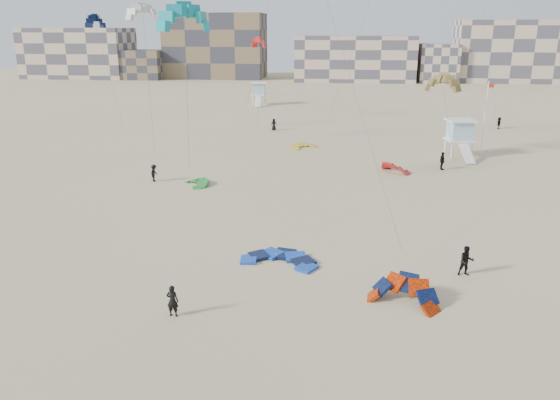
# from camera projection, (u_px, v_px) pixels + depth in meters

# --- Properties ---
(ground) EXTENTS (320.00, 320.00, 0.00)m
(ground) POSITION_uv_depth(u_px,v_px,m) (182.00, 293.00, 29.75)
(ground) COLOR #CAB387
(ground) RESTS_ON ground
(kite_ground_blue) EXTENTS (5.18, 5.35, 0.82)m
(kite_ground_blue) POSITION_uv_depth(u_px,v_px,m) (280.00, 262.00, 33.74)
(kite_ground_blue) COLOR blue
(kite_ground_blue) RESTS_ON ground
(kite_ground_orange) EXTENTS (4.73, 4.76, 3.62)m
(kite_ground_orange) POSITION_uv_depth(u_px,v_px,m) (403.00, 303.00, 28.69)
(kite_ground_orange) COLOR #FF3800
(kite_ground_orange) RESTS_ON ground
(kite_ground_green) EXTENTS (4.36, 4.30, 1.69)m
(kite_ground_green) POSITION_uv_depth(u_px,v_px,m) (197.00, 185.00, 50.44)
(kite_ground_green) COLOR green
(kite_ground_green) RESTS_ON ground
(kite_ground_red_far) EXTENTS (4.63, 4.61, 3.17)m
(kite_ground_red_far) POSITION_uv_depth(u_px,v_px,m) (395.00, 172.00, 54.85)
(kite_ground_red_far) COLOR red
(kite_ground_red_far) RESTS_ON ground
(kite_ground_yellow) EXTENTS (5.01, 5.03, 1.31)m
(kite_ground_yellow) POSITION_uv_depth(u_px,v_px,m) (303.00, 148.00, 66.21)
(kite_ground_yellow) COLOR yellow
(kite_ground_yellow) RESTS_ON ground
(kitesurfer_main) EXTENTS (0.62, 0.42, 1.67)m
(kitesurfer_main) POSITION_uv_depth(u_px,v_px,m) (173.00, 301.00, 27.16)
(kitesurfer_main) COLOR black
(kitesurfer_main) RESTS_ON ground
(kitesurfer_b) EXTENTS (0.95, 0.78, 1.81)m
(kitesurfer_b) POSITION_uv_depth(u_px,v_px,m) (466.00, 261.00, 31.63)
(kitesurfer_b) COLOR black
(kitesurfer_b) RESTS_ON ground
(kitesurfer_c) EXTENTS (0.69, 1.10, 1.62)m
(kitesurfer_c) POSITION_uv_depth(u_px,v_px,m) (154.00, 173.00, 51.31)
(kitesurfer_c) COLOR black
(kitesurfer_c) RESTS_ON ground
(kitesurfer_d) EXTENTS (0.65, 1.15, 1.85)m
(kitesurfer_d) POSITION_uv_depth(u_px,v_px,m) (442.00, 161.00, 55.50)
(kitesurfer_d) COLOR black
(kitesurfer_d) RESTS_ON ground
(kitesurfer_e) EXTENTS (0.84, 0.57, 1.66)m
(kitesurfer_e) POSITION_uv_depth(u_px,v_px,m) (274.00, 124.00, 77.25)
(kitesurfer_e) COLOR black
(kitesurfer_e) RESTS_ON ground
(kitesurfer_f) EXTENTS (0.81, 1.60, 1.66)m
(kitesurfer_f) POSITION_uv_depth(u_px,v_px,m) (499.00, 123.00, 78.52)
(kitesurfer_f) COLOR black
(kitesurfer_f) RESTS_ON ground
(kite_fly_teal_a) EXTENTS (5.77, 7.62, 14.77)m
(kite_fly_teal_a) POSITION_uv_depth(u_px,v_px,m) (184.00, 20.00, 43.59)
(kite_fly_teal_a) COLOR teal
(kite_fly_teal_a) RESTS_ON ground
(kite_fly_grey) EXTENTS (5.30, 9.33, 15.76)m
(kite_fly_grey) POSITION_uv_depth(u_px,v_px,m) (143.00, 14.00, 61.07)
(kite_fly_grey) COLOR white
(kite_fly_grey) RESTS_ON ground
(kite_fly_olive) EXTENTS (4.81, 10.48, 8.54)m
(kite_fly_olive) POSITION_uv_depth(u_px,v_px,m) (443.00, 85.00, 58.99)
(kite_fly_olive) COLOR brown
(kite_fly_olive) RESTS_ON ground
(kite_fly_navy) EXTENTS (3.86, 3.67, 14.50)m
(kite_fly_navy) POSITION_uv_depth(u_px,v_px,m) (95.00, 23.00, 68.56)
(kite_fly_navy) COLOR #0E223F
(kite_fly_navy) RESTS_ON ground
(kite_fly_red) EXTENTS (4.69, 4.03, 11.74)m
(kite_fly_red) POSITION_uv_depth(u_px,v_px,m) (259.00, 43.00, 81.82)
(kite_fly_red) COLOR red
(kite_fly_red) RESTS_ON ground
(lifeguard_tower_near) EXTENTS (3.38, 5.94, 4.17)m
(lifeguard_tower_near) POSITION_uv_depth(u_px,v_px,m) (459.00, 138.00, 61.01)
(lifeguard_tower_near) COLOR white
(lifeguard_tower_near) RESTS_ON ground
(lifeguard_tower_far) EXTENTS (3.20, 5.83, 4.17)m
(lifeguard_tower_far) POSITION_uv_depth(u_px,v_px,m) (259.00, 94.00, 102.79)
(lifeguard_tower_far) COLOR white
(lifeguard_tower_far) RESTS_ON ground
(flagpole) EXTENTS (0.68, 0.10, 8.33)m
(flagpole) POSITION_uv_depth(u_px,v_px,m) (485.00, 117.00, 60.90)
(flagpole) COLOR white
(flagpole) RESTS_ON ground
(condo_west_a) EXTENTS (30.00, 15.00, 14.00)m
(condo_west_a) POSITION_uv_depth(u_px,v_px,m) (79.00, 53.00, 158.95)
(condo_west_a) COLOR #C7AC92
(condo_west_a) RESTS_ON ground
(condo_west_b) EXTENTS (28.00, 14.00, 18.00)m
(condo_west_b) POSITION_uv_depth(u_px,v_px,m) (216.00, 46.00, 157.43)
(condo_west_b) COLOR brown
(condo_west_b) RESTS_ON ground
(condo_mid) EXTENTS (32.00, 16.00, 12.00)m
(condo_mid) POSITION_uv_depth(u_px,v_px,m) (355.00, 58.00, 149.83)
(condo_mid) COLOR #C7AC92
(condo_mid) RESTS_ON ground
(condo_east) EXTENTS (26.00, 14.00, 16.00)m
(condo_east) POSITION_uv_depth(u_px,v_px,m) (505.00, 51.00, 146.42)
(condo_east) COLOR #C7AC92
(condo_east) RESTS_ON ground
(condo_fill_left) EXTENTS (12.00, 10.00, 8.00)m
(condo_fill_left) POSITION_uv_depth(u_px,v_px,m) (143.00, 65.00, 155.60)
(condo_fill_left) COLOR brown
(condo_fill_left) RESTS_ON ground
(condo_fill_right) EXTENTS (10.00, 10.00, 10.00)m
(condo_fill_right) POSITION_uv_depth(u_px,v_px,m) (438.00, 63.00, 145.65)
(condo_fill_right) COLOR #C7AC92
(condo_fill_right) RESTS_ON ground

